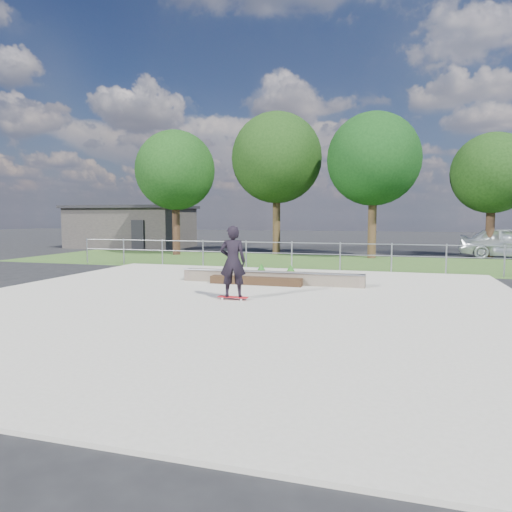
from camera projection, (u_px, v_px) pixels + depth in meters
The scene contains 13 objects.
ground at pixel (233, 302), 11.92m from camera, with size 120.00×120.00×0.00m, color black.
grass_verge at pixel (306, 262), 22.43m from camera, with size 30.00×8.00×0.02m, color #305020.
concrete_slab at pixel (233, 301), 11.91m from camera, with size 15.00×15.00×0.06m, color #A9A596.
fence at pixel (292, 252), 19.02m from camera, with size 20.06×0.06×1.20m.
building at pixel (132, 226), 32.91m from camera, with size 8.40×5.40×3.00m.
tree_far_left at pixel (175, 171), 26.16m from camera, with size 4.55×4.55×7.15m.
tree_mid_left at pixel (277, 158), 26.47m from camera, with size 5.25×5.25×8.25m.
tree_mid_right at pixel (374, 159), 24.00m from camera, with size 4.90×4.90×7.70m.
tree_far_right at pixel (493, 173), 23.82m from camera, with size 4.20×4.20×6.60m.
grind_ledge at pixel (271, 277), 14.83m from camera, with size 6.00×0.44×0.43m.
planter_bed at pixel (260, 277), 15.04m from camera, with size 3.00×1.20×0.61m.
skateboarder at pixel (233, 262), 11.90m from camera, with size 0.80×0.59×1.95m.
parked_car at pixel (510, 243), 24.20m from camera, with size 2.01×5.00×1.70m, color silver.
Camera 1 is at (3.90, -11.12, 2.25)m, focal length 32.00 mm.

